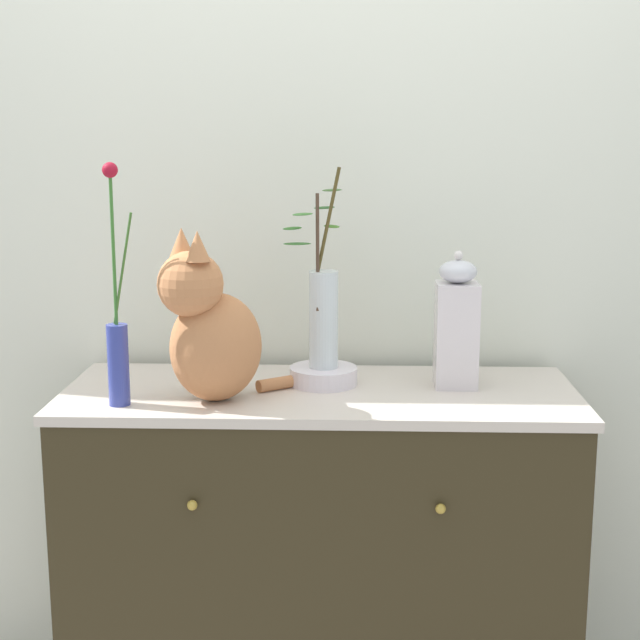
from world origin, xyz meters
TOP-DOWN VIEW (x-y plane):
  - wall_back at (0.00, 0.33)m, footprint 4.40×0.08m
  - sideboard at (0.00, -0.00)m, footprint 1.30×0.53m
  - cat_sitting at (-0.26, -0.11)m, footprint 0.39×0.32m
  - vase_slim_green at (-0.47, -0.15)m, footprint 0.07×0.05m
  - bowl_porcelain at (0.01, 0.05)m, footprint 0.18×0.18m
  - vase_glass_clear at (0.01, 0.05)m, footprint 0.16×0.16m
  - jar_lidded_porcelain at (0.35, 0.05)m, footprint 0.11×0.11m

SIDE VIEW (x-z plane):
  - sideboard at x=0.00m, z-range 0.00..0.94m
  - bowl_porcelain at x=0.01m, z-range 0.94..0.99m
  - vase_slim_green at x=-0.47m, z-range 0.80..1.38m
  - jar_lidded_porcelain at x=0.35m, z-range 0.93..1.28m
  - cat_sitting at x=-0.26m, z-range 0.91..1.33m
  - vase_glass_clear at x=0.01m, z-range 0.88..1.39m
  - wall_back at x=0.00m, z-range 0.00..2.60m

